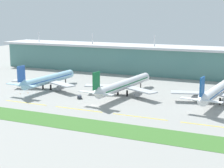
% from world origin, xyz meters
% --- Properties ---
extents(ground_plane, '(600.00, 600.00, 0.00)m').
position_xyz_m(ground_plane, '(0.00, 0.00, 0.00)').
color(ground_plane, gray).
extents(terminal_building, '(288.00, 34.00, 32.27)m').
position_xyz_m(terminal_building, '(-0.00, 113.81, 11.84)').
color(terminal_building, slate).
rests_on(terminal_building, ground).
extents(airliner_near, '(48.75, 60.66, 18.90)m').
position_xyz_m(airliner_near, '(-46.64, 26.07, 6.44)').
color(airliner_near, '#9ED1EA').
rests_on(airliner_near, ground).
extents(airliner_middle, '(48.59, 71.90, 18.90)m').
position_xyz_m(airliner_middle, '(5.79, 30.16, 6.46)').
color(airliner_middle, silver).
rests_on(airliner_middle, ground).
extents(airliner_far, '(48.55, 62.63, 18.90)m').
position_xyz_m(airliner_far, '(59.88, 32.77, 6.45)').
color(airliner_far, white).
rests_on(airliner_far, ground).
extents(taxiway_stripe_mid_west, '(28.00, 0.70, 0.04)m').
position_xyz_m(taxiway_stripe_mid_west, '(-37.00, -10.25, 0.02)').
color(taxiway_stripe_mid_west, yellow).
rests_on(taxiway_stripe_mid_west, ground).
extents(taxiway_stripe_centre, '(28.00, 0.70, 0.04)m').
position_xyz_m(taxiway_stripe_centre, '(-3.00, -10.25, 0.02)').
color(taxiway_stripe_centre, yellow).
rests_on(taxiway_stripe_centre, ground).
extents(taxiway_stripe_mid_east, '(28.00, 0.70, 0.04)m').
position_xyz_m(taxiway_stripe_mid_east, '(31.00, -10.25, 0.02)').
color(taxiway_stripe_mid_east, yellow).
rests_on(taxiway_stripe_mid_east, ground).
extents(taxiway_stripe_east, '(28.00, 0.70, 0.04)m').
position_xyz_m(taxiway_stripe_east, '(65.00, -10.25, 0.02)').
color(taxiway_stripe_east, yellow).
rests_on(taxiway_stripe_east, ground).
extents(grass_verge, '(300.00, 18.00, 0.10)m').
position_xyz_m(grass_verge, '(0.00, -32.49, 0.05)').
color(grass_verge, '#3D702D').
rests_on(grass_verge, ground).
extents(pushback_tug, '(4.39, 5.00, 1.85)m').
position_xyz_m(pushback_tug, '(-14.62, 11.33, 1.10)').
color(pushback_tug, '#333842').
rests_on(pushback_tug, ground).
extents(safety_cone_left_wingtip, '(0.56, 0.56, 0.70)m').
position_xyz_m(safety_cone_left_wingtip, '(-53.99, 6.29, 0.35)').
color(safety_cone_left_wingtip, orange).
rests_on(safety_cone_left_wingtip, ground).
extents(safety_cone_nose_front, '(0.56, 0.56, 0.70)m').
position_xyz_m(safety_cone_nose_front, '(-51.35, 10.65, 0.35)').
color(safety_cone_nose_front, orange).
rests_on(safety_cone_nose_front, ground).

